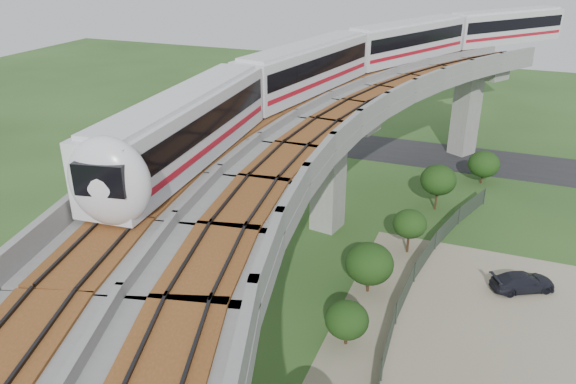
% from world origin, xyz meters
% --- Properties ---
extents(ground, '(160.00, 160.00, 0.00)m').
position_xyz_m(ground, '(0.00, 0.00, 0.00)').
color(ground, '#284A1D').
rests_on(ground, ground).
extents(dirt_lot, '(18.00, 26.00, 0.04)m').
position_xyz_m(dirt_lot, '(14.00, -2.00, 0.02)').
color(dirt_lot, '#7E775C').
rests_on(dirt_lot, ground).
extents(asphalt_road, '(60.00, 8.00, 0.03)m').
position_xyz_m(asphalt_road, '(0.00, 30.00, 0.01)').
color(asphalt_road, '#232326').
rests_on(asphalt_road, ground).
extents(viaduct, '(19.58, 73.98, 11.40)m').
position_xyz_m(viaduct, '(3.84, 0.00, 9.05)').
color(viaduct, '#99968E').
rests_on(viaduct, ground).
extents(metro_train, '(21.33, 58.69, 3.64)m').
position_xyz_m(metro_train, '(2.85, 17.09, 12.31)').
color(metro_train, silver).
rests_on(metro_train, ground).
extents(fence, '(3.87, 38.73, 1.50)m').
position_xyz_m(fence, '(9.75, 0.00, 0.75)').
color(fence, '#2D382D').
rests_on(fence, ground).
extents(tree_0, '(2.88, 2.88, 3.14)m').
position_xyz_m(tree_0, '(11.72, 24.03, 1.91)').
color(tree_0, '#382314').
rests_on(tree_0, ground).
extents(tree_1, '(2.95, 2.95, 3.94)m').
position_xyz_m(tree_1, '(8.47, 16.78, 2.68)').
color(tree_1, '#382314').
rests_on(tree_1, ground).
extents(tree_2, '(2.42, 2.42, 3.36)m').
position_xyz_m(tree_2, '(7.58, 8.71, 2.32)').
color(tree_2, '#382314').
rests_on(tree_2, ground).
extents(tree_3, '(3.09, 3.09, 3.42)m').
position_xyz_m(tree_3, '(6.11, 2.75, 2.10)').
color(tree_3, '#382314').
rests_on(tree_3, ground).
extents(tree_4, '(2.45, 2.45, 2.71)m').
position_xyz_m(tree_4, '(6.22, -2.77, 1.66)').
color(tree_4, '#382314').
rests_on(tree_4, ground).
extents(car_dark, '(4.43, 3.51, 1.20)m').
position_xyz_m(car_dark, '(15.39, 6.54, 0.64)').
color(car_dark, black).
rests_on(car_dark, dirt_lot).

